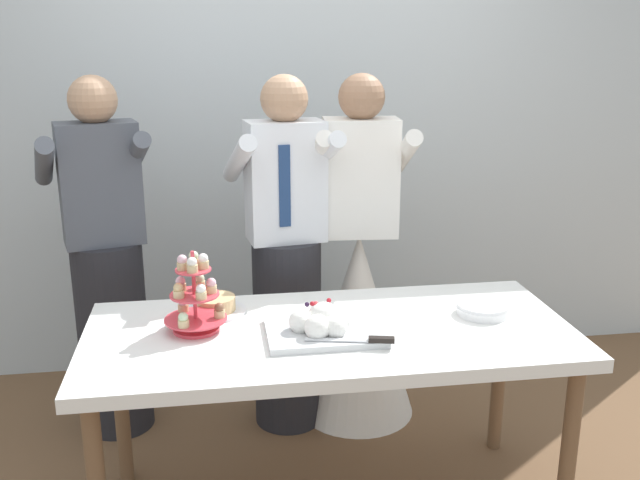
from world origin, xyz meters
TOP-DOWN VIEW (x-y plane):
  - rear_wall at (0.00, 1.46)m, footprint 5.20×0.10m
  - dessert_table at (0.00, 0.00)m, footprint 1.80×0.80m
  - cupcake_stand at (-0.49, 0.06)m, footprint 0.23×0.23m
  - main_cake_tray at (-0.03, -0.06)m, footprint 0.43×0.33m
  - plate_stack at (0.61, 0.05)m, footprint 0.20×0.20m
  - round_cake at (-0.42, 0.23)m, footprint 0.24×0.24m
  - person_groom at (-0.09, 0.71)m, footprint 0.52×0.54m
  - person_bride at (0.26, 0.74)m, footprint 0.56×0.56m
  - person_guest at (-0.90, 0.78)m, footprint 0.56×0.59m

SIDE VIEW (x-z plane):
  - person_bride at x=0.26m, z-range -0.25..1.41m
  - dessert_table at x=0.00m, z-range 0.31..1.09m
  - person_groom at x=-0.09m, z-range -0.08..1.58m
  - person_guest at x=-0.90m, z-range -0.08..1.58m
  - plate_stack at x=0.61m, z-range 0.77..0.82m
  - round_cake at x=-0.42m, z-range 0.77..0.83m
  - main_cake_tray at x=-0.03m, z-range 0.75..0.88m
  - cupcake_stand at x=-0.49m, z-range 0.75..1.06m
  - rear_wall at x=0.00m, z-range 0.00..2.90m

